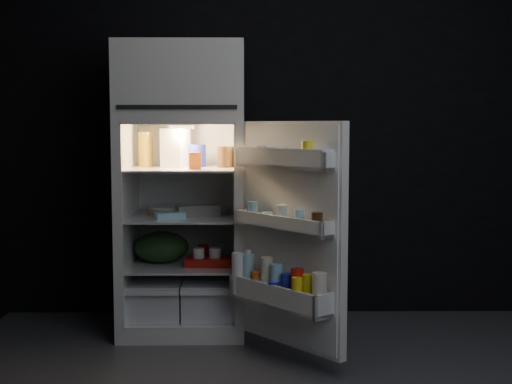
{
  "coord_description": "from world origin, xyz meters",
  "views": [
    {
      "loc": [
        -0.35,
        -3.13,
        1.29
      ],
      "look_at": [
        -0.3,
        1.0,
        0.9
      ],
      "focal_mm": 50.0,
      "sensor_mm": 36.0,
      "label": 1
    }
  ],
  "objects_px": {
    "refrigerator": "(184,178)",
    "fridge_door": "(288,239)",
    "milk_jug": "(175,148)",
    "yogurt_tray": "(208,262)",
    "egg_carton": "(198,211)"
  },
  "relations": [
    {
      "from": "fridge_door",
      "to": "egg_carton",
      "type": "height_order",
      "value": "fridge_door"
    },
    {
      "from": "milk_jug",
      "to": "yogurt_tray",
      "type": "height_order",
      "value": "milk_jug"
    },
    {
      "from": "milk_jug",
      "to": "yogurt_tray",
      "type": "relative_size",
      "value": 0.86
    },
    {
      "from": "refrigerator",
      "to": "egg_carton",
      "type": "distance_m",
      "value": 0.23
    },
    {
      "from": "milk_jug",
      "to": "fridge_door",
      "type": "bearing_deg",
      "value": -23.14
    },
    {
      "from": "yogurt_tray",
      "to": "fridge_door",
      "type": "bearing_deg",
      "value": -48.34
    },
    {
      "from": "yogurt_tray",
      "to": "refrigerator",
      "type": "bearing_deg",
      "value": 142.4
    },
    {
      "from": "refrigerator",
      "to": "egg_carton",
      "type": "bearing_deg",
      "value": -44.33
    },
    {
      "from": "fridge_door",
      "to": "milk_jug",
      "type": "bearing_deg",
      "value": 134.89
    },
    {
      "from": "refrigerator",
      "to": "yogurt_tray",
      "type": "relative_size",
      "value": 6.38
    },
    {
      "from": "refrigerator",
      "to": "fridge_door",
      "type": "relative_size",
      "value": 1.46
    },
    {
      "from": "refrigerator",
      "to": "milk_jug",
      "type": "xyz_separation_m",
      "value": [
        -0.05,
        0.0,
        0.19
      ]
    },
    {
      "from": "refrigerator",
      "to": "fridge_door",
      "type": "xyz_separation_m",
      "value": [
        0.62,
        -0.67,
        -0.28
      ]
    },
    {
      "from": "fridge_door",
      "to": "yogurt_tray",
      "type": "xyz_separation_m",
      "value": [
        -0.46,
        0.54,
        -0.23
      ]
    },
    {
      "from": "milk_jug",
      "to": "yogurt_tray",
      "type": "bearing_deg",
      "value": -9.88
    }
  ]
}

